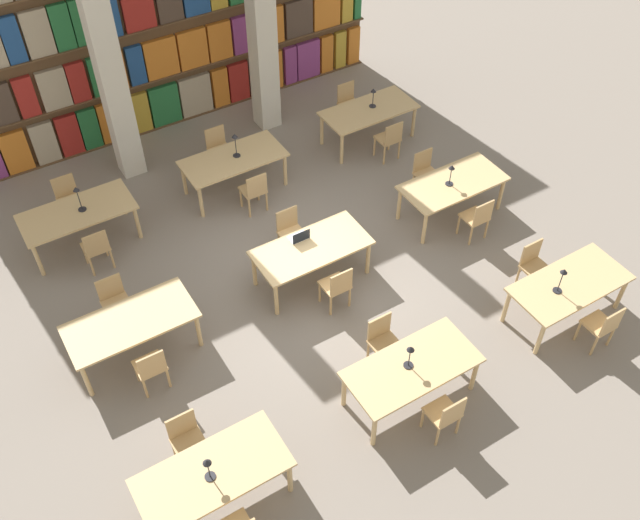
{
  "coord_description": "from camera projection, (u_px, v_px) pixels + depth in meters",
  "views": [
    {
      "loc": [
        -4.16,
        -7.08,
        8.89
      ],
      "look_at": [
        0.0,
        -0.28,
        0.68
      ],
      "focal_mm": 40.0,
      "sensor_mm": 36.0,
      "label": 1
    }
  ],
  "objects": [
    {
      "name": "ground_plane",
      "position": [
        312.0,
        278.0,
        12.09
      ],
      "size": [
        40.0,
        40.0,
        0.0
      ],
      "primitive_type": "plane",
      "color": "gray"
    },
    {
      "name": "pillar_left",
      "position": [
        99.0,
        29.0,
        11.98
      ],
      "size": [
        0.44,
        0.44,
        6.0
      ],
      "color": "beige",
      "rests_on": "ground_plane"
    },
    {
      "name": "reading_table_0",
      "position": [
        213.0,
        475.0,
        8.86
      ],
      "size": [
        1.92,
        0.91,
        0.75
      ],
      "color": "tan",
      "rests_on": "ground_plane"
    },
    {
      "name": "chair_1",
      "position": [
        187.0,
        439.0,
        9.41
      ],
      "size": [
        0.42,
        0.4,
        0.89
      ],
      "rotation": [
        0.0,
        0.0,
        3.14
      ],
      "color": "tan",
      "rests_on": "ground_plane"
    },
    {
      "name": "desk_lamp_0",
      "position": [
        208.0,
        466.0,
        8.56
      ],
      "size": [
        0.14,
        0.14,
        0.41
      ],
      "color": "#232328",
      "rests_on": "reading_table_0"
    },
    {
      "name": "reading_table_1",
      "position": [
        412.0,
        369.0,
        9.97
      ],
      "size": [
        1.92,
        0.91,
        0.75
      ],
      "color": "tan",
      "rests_on": "ground_plane"
    },
    {
      "name": "chair_2",
      "position": [
        446.0,
        414.0,
        9.67
      ],
      "size": [
        0.42,
        0.4,
        0.89
      ],
      "color": "tan",
      "rests_on": "ground_plane"
    },
    {
      "name": "chair_3",
      "position": [
        383.0,
        340.0,
        10.55
      ],
      "size": [
        0.42,
        0.4,
        0.89
      ],
      "rotation": [
        0.0,
        0.0,
        3.14
      ],
      "color": "tan",
      "rests_on": "ground_plane"
    },
    {
      "name": "desk_lamp_1",
      "position": [
        410.0,
        353.0,
        9.71
      ],
      "size": [
        0.14,
        0.14,
        0.43
      ],
      "color": "#232328",
      "rests_on": "reading_table_1"
    },
    {
      "name": "reading_table_2",
      "position": [
        569.0,
        286.0,
        11.06
      ],
      "size": [
        1.92,
        0.91,
        0.75
      ],
      "color": "tan",
      "rests_on": "ground_plane"
    },
    {
      "name": "chair_4",
      "position": [
        602.0,
        325.0,
        10.75
      ],
      "size": [
        0.42,
        0.4,
        0.89
      ],
      "color": "tan",
      "rests_on": "ground_plane"
    },
    {
      "name": "chair_5",
      "position": [
        534.0,
        265.0,
        11.63
      ],
      "size": [
        0.42,
        0.4,
        0.89
      ],
      "rotation": [
        0.0,
        0.0,
        3.14
      ],
      "color": "tan",
      "rests_on": "ground_plane"
    },
    {
      "name": "desk_lamp_2",
      "position": [
        562.0,
        277.0,
        10.65
      ],
      "size": [
        0.14,
        0.14,
        0.48
      ],
      "color": "#232328",
      "rests_on": "reading_table_2"
    },
    {
      "name": "reading_table_3",
      "position": [
        131.0,
        324.0,
        10.53
      ],
      "size": [
        1.92,
        0.91,
        0.75
      ],
      "color": "tan",
      "rests_on": "ground_plane"
    },
    {
      "name": "chair_6",
      "position": [
        151.0,
        367.0,
        10.22
      ],
      "size": [
        0.42,
        0.4,
        0.89
      ],
      "color": "tan",
      "rests_on": "ground_plane"
    },
    {
      "name": "chair_7",
      "position": [
        115.0,
        300.0,
        11.1
      ],
      "size": [
        0.42,
        0.4,
        0.89
      ],
      "rotation": [
        0.0,
        0.0,
        3.14
      ],
      "color": "tan",
      "rests_on": "ground_plane"
    },
    {
      "name": "reading_table_4",
      "position": [
        311.0,
        250.0,
        11.61
      ],
      "size": [
        1.92,
        0.91,
        0.75
      ],
      "color": "tan",
      "rests_on": "ground_plane"
    },
    {
      "name": "chair_8",
      "position": [
        337.0,
        286.0,
        11.31
      ],
      "size": [
        0.42,
        0.4,
        0.89
      ],
      "color": "tan",
      "rests_on": "ground_plane"
    },
    {
      "name": "chair_9",
      "position": [
        291.0,
        231.0,
        12.19
      ],
      "size": [
        0.42,
        0.4,
        0.89
      ],
      "rotation": [
        0.0,
        0.0,
        3.14
      ],
      "color": "tan",
      "rests_on": "ground_plane"
    },
    {
      "name": "laptop",
      "position": [
        299.0,
        237.0,
        11.65
      ],
      "size": [
        0.32,
        0.22,
        0.21
      ],
      "rotation": [
        0.0,
        0.0,
        3.14
      ],
      "color": "silver",
      "rests_on": "reading_table_4"
    },
    {
      "name": "reading_table_5",
      "position": [
        453.0,
        186.0,
        12.75
      ],
      "size": [
        1.92,
        0.91,
        0.75
      ],
      "color": "tan",
      "rests_on": "ground_plane"
    },
    {
      "name": "chair_10",
      "position": [
        477.0,
        217.0,
        12.43
      ],
      "size": [
        0.42,
        0.4,
        0.89
      ],
      "color": "tan",
      "rests_on": "ground_plane"
    },
    {
      "name": "chair_11",
      "position": [
        425.0,
        172.0,
        13.31
      ],
      "size": [
        0.42,
        0.4,
        0.89
      ],
      "rotation": [
        0.0,
        0.0,
        3.14
      ],
      "color": "tan",
      "rests_on": "ground_plane"
    },
    {
      "name": "desk_lamp_3",
      "position": [
        451.0,
        172.0,
        12.45
      ],
      "size": [
        0.14,
        0.14,
        0.42
      ],
      "color": "#232328",
      "rests_on": "reading_table_5"
    },
    {
      "name": "reading_table_6",
      "position": [
        78.0,
        215.0,
        12.21
      ],
      "size": [
        1.92,
        0.91,
        0.75
      ],
      "color": "tan",
      "rests_on": "ground_plane"
    },
    {
      "name": "chair_12",
      "position": [
        96.0,
        247.0,
        11.91
      ],
      "size": [
        0.42,
        0.4,
        0.89
      ],
      "color": "tan",
      "rests_on": "ground_plane"
    },
    {
      "name": "chair_13",
      "position": [
        69.0,
        198.0,
        12.79
      ],
      "size": [
        0.42,
        0.4,
        0.89
      ],
      "rotation": [
        0.0,
        0.0,
        3.14
      ],
      "color": "tan",
      "rests_on": "ground_plane"
    },
    {
      "name": "desk_lamp_4",
      "position": [
        78.0,
        195.0,
        11.94
      ],
      "size": [
        0.14,
        0.14,
        0.5
      ],
      "color": "#232328",
      "rests_on": "reading_table_6"
    },
    {
      "name": "reading_table_7",
      "position": [
        234.0,
        161.0,
        13.24
      ],
      "size": [
        1.92,
        0.91,
        0.75
      ],
      "color": "tan",
      "rests_on": "ground_plane"
    },
    {
      "name": "chair_14",
      "position": [
        254.0,
        190.0,
        12.94
      ],
      "size": [
        0.42,
        0.4,
        0.89
      ],
      "color": "tan",
      "rests_on": "ground_plane"
    },
    {
      "name": "chair_15",
      "position": [
        219.0,
        148.0,
        13.82
      ],
      "size": [
        0.42,
        0.4,
        0.89
      ],
      "rotation": [
        0.0,
        0.0,
        3.14
      ],
      "color": "tan",
      "rests_on": "ground_plane"
    },
    {
      "name": "desk_lamp_5",
      "position": [
        235.0,
        141.0,
        12.98
      ],
      "size": [
        0.14,
        0.14,
        0.49
      ],
      "color": "#232328",
      "rests_on": "reading_table_7"
    },
    {
      "name": "reading_table_8",
      "position": [
        369.0,
        112.0,
        14.34
      ],
      "size": [
        1.92,
        0.91,
        0.75
      ],
      "color": "tan",
      "rests_on": "ground_plane"
    },
    {
      "name": "chair_16",
      "position": [
        390.0,
        139.0,
        14.03
      ],
      "size": [
        0.42,
        0.4,
        0.89
      ],
      "color": "tan",
      "rests_on": "ground_plane"
    },
    {
      "name": "chair_17",
      "position": [
        349.0,
        102.0,
        14.91
      ],
      "size": [
        0.42,
        0.4,
        0.89
      ],
      "rotation": [
        0.0,
        0.0,
        3.14
      ],
      "color": "tan",
      "rests_on": "ground_plane"
    },
    {
      "name": "desk_lamp_6",
      "position": [
        373.0,
        95.0,
        14.15
      ],
      "size": [
        0.14,
        0.14,
        0.41
      ],
      "color": "#232328",
      "rests_on": "reading_table_8"
    }
  ]
}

